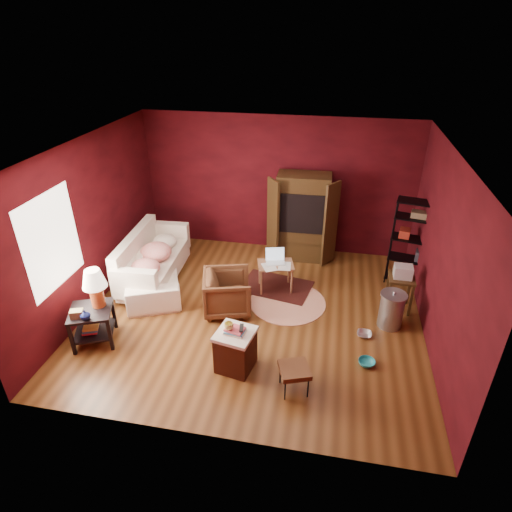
% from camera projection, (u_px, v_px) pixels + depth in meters
% --- Properties ---
extents(room, '(5.54, 5.04, 2.84)m').
position_uv_depth(room, '(251.00, 239.00, 6.57)').
color(room, brown).
rests_on(room, ground).
extents(sofa, '(1.51, 2.36, 0.89)m').
position_uv_depth(sofa, '(152.00, 260.00, 7.94)').
color(sofa, white).
rests_on(sofa, ground).
extents(armchair, '(0.89, 0.92, 0.78)m').
position_uv_depth(armchair, '(227.00, 291.00, 7.14)').
color(armchair, black).
rests_on(armchair, ground).
extents(pet_bowl_steel, '(0.23, 0.07, 0.23)m').
position_uv_depth(pet_bowl_steel, '(365.00, 330.00, 6.68)').
color(pet_bowl_steel, silver).
rests_on(pet_bowl_steel, ground).
extents(pet_bowl_turquoise, '(0.25, 0.11, 0.24)m').
position_uv_depth(pet_bowl_turquoise, '(367.00, 358.00, 6.11)').
color(pet_bowl_turquoise, teal).
rests_on(pet_bowl_turquoise, ground).
extents(vase, '(0.16, 0.17, 0.15)m').
position_uv_depth(vase, '(85.00, 315.00, 6.14)').
color(vase, '#0D1545').
rests_on(vase, side_table).
extents(mug, '(0.14, 0.12, 0.13)m').
position_uv_depth(mug, '(229.00, 325.00, 5.76)').
color(mug, '#E3D16F').
rests_on(mug, hamper).
extents(side_table, '(0.78, 0.78, 1.19)m').
position_uv_depth(side_table, '(93.00, 300.00, 6.35)').
color(side_table, black).
rests_on(side_table, ground).
extents(sofa_cushions, '(0.93, 2.10, 0.86)m').
position_uv_depth(sofa_cushions, '(151.00, 261.00, 7.98)').
color(sofa_cushions, white).
rests_on(sofa_cushions, sofa).
extents(hamper, '(0.59, 0.59, 0.71)m').
position_uv_depth(hamper, '(236.00, 349.00, 5.98)').
color(hamper, '#491F11').
rests_on(hamper, ground).
extents(footstool, '(0.49, 0.49, 0.39)m').
position_uv_depth(footstool, '(294.00, 371.00, 5.59)').
color(footstool, black).
rests_on(footstool, ground).
extents(rug_round, '(1.75, 1.75, 0.01)m').
position_uv_depth(rug_round, '(287.00, 302.00, 7.52)').
color(rug_round, '#F4E4CB').
rests_on(rug_round, ground).
extents(rug_oriental, '(1.40, 1.06, 0.01)m').
position_uv_depth(rug_oriental, '(276.00, 286.00, 7.95)').
color(rug_oriental, '#4C1814').
rests_on(rug_oriental, ground).
extents(laptop_desk, '(0.72, 0.62, 0.78)m').
position_uv_depth(laptop_desk, '(276.00, 266.00, 7.67)').
color(laptop_desk, '#A36B4A').
rests_on(laptop_desk, ground).
extents(tv_armoire, '(1.40, 0.76, 1.78)m').
position_uv_depth(tv_armoire, '(302.00, 216.00, 8.53)').
color(tv_armoire, '#452B13').
rests_on(tv_armoire, ground).
extents(wire_shelving, '(0.85, 0.50, 1.64)m').
position_uv_depth(wire_shelving, '(415.00, 240.00, 7.67)').
color(wire_shelving, black).
rests_on(wire_shelving, ground).
extents(small_stand, '(0.43, 0.43, 0.84)m').
position_uv_depth(small_stand, '(402.00, 277.00, 7.08)').
color(small_stand, '#452B13').
rests_on(small_stand, ground).
extents(trash_can, '(0.50, 0.50, 0.65)m').
position_uv_depth(trash_can, '(391.00, 310.00, 6.82)').
color(trash_can, '#A7A7AF').
rests_on(trash_can, ground).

